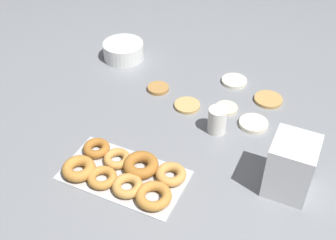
{
  "coord_description": "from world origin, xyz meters",
  "views": [
    {
      "loc": [
        0.43,
        -1.11,
        0.95
      ],
      "look_at": [
        -0.03,
        -0.13,
        0.04
      ],
      "focal_mm": 45.0,
      "sensor_mm": 36.0,
      "label": 1
    }
  ],
  "objects": [
    {
      "name": "paper_cup",
      "position": [
        0.12,
        -0.07,
        0.05
      ],
      "size": [
        0.06,
        0.06,
        0.09
      ],
      "color": "white",
      "rests_on": "ground_plane"
    },
    {
      "name": "pancake_0",
      "position": [
        0.12,
        0.06,
        0.01
      ],
      "size": [
        0.08,
        0.08,
        0.01
      ],
      "primitive_type": "cylinder",
      "color": "beige",
      "rests_on": "ground_plane"
    },
    {
      "name": "pancake_2",
      "position": [
        -0.16,
        0.07,
        0.01
      ],
      "size": [
        0.08,
        0.08,
        0.01
      ],
      "primitive_type": "cylinder",
      "color": "#B27F42",
      "rests_on": "ground_plane"
    },
    {
      "name": "pancake_4",
      "position": [
        0.24,
        0.18,
        0.01
      ],
      "size": [
        0.1,
        0.1,
        0.01
      ],
      "primitive_type": "cylinder",
      "color": "tan",
      "rests_on": "ground_plane"
    },
    {
      "name": "donut_tray",
      "position": [
        -0.06,
        -0.38,
        0.02
      ],
      "size": [
        0.38,
        0.21,
        0.04
      ],
      "color": "silver",
      "rests_on": "ground_plane"
    },
    {
      "name": "pancake_5",
      "position": [
        -0.02,
        0.02,
        0.01
      ],
      "size": [
        0.09,
        0.09,
        0.01
      ],
      "primitive_type": "cylinder",
      "color": "tan",
      "rests_on": "ground_plane"
    },
    {
      "name": "pancake_3",
      "position": [
        0.23,
        0.02,
        0.01
      ],
      "size": [
        0.1,
        0.1,
        0.02
      ],
      "primitive_type": "cylinder",
      "color": "silver",
      "rests_on": "ground_plane"
    },
    {
      "name": "pancake_1",
      "position": [
        0.09,
        0.24,
        0.01
      ],
      "size": [
        0.1,
        0.1,
        0.01
      ],
      "primitive_type": "cylinder",
      "color": "silver",
      "rests_on": "ground_plane"
    },
    {
      "name": "container_stack",
      "position": [
        0.39,
        -0.22,
        0.09
      ],
      "size": [
        0.12,
        0.13,
        0.18
      ],
      "color": "white",
      "rests_on": "ground_plane"
    },
    {
      "name": "ground_plane",
      "position": [
        0.0,
        0.0,
        0.0
      ],
      "size": [
        3.0,
        3.0,
        0.0
      ],
      "primitive_type": "plane",
      "color": "gray"
    },
    {
      "name": "batter_bowl",
      "position": [
        -0.4,
        0.21,
        0.04
      ],
      "size": [
        0.17,
        0.17,
        0.07
      ],
      "color": "white",
      "rests_on": "ground_plane"
    }
  ]
}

